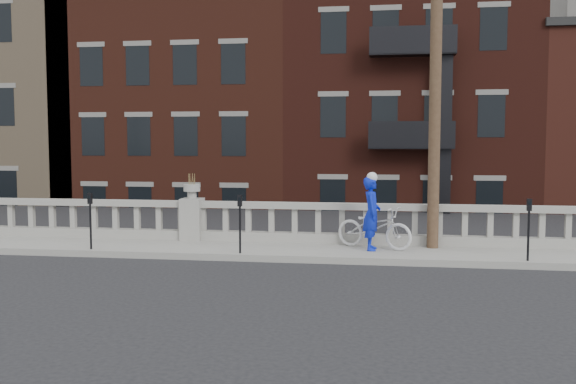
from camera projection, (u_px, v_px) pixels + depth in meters
The scene contains 11 objects.
ground at pixel (136, 276), 13.10m from camera, with size 120.00×120.00×0.00m, color black.
sidewalk at pixel (181, 248), 16.05m from camera, with size 32.00×2.20×0.15m, color gray.
balustrade at pixel (192, 221), 16.94m from camera, with size 28.00×0.34×1.03m.
planter_pedestal at pixel (192, 214), 16.92m from camera, with size 0.55×0.55×1.76m.
lower_level at pixel (303, 143), 35.52m from camera, with size 80.00×44.00×20.80m.
utility_pole at pixel (436, 37), 15.31m from camera, with size 1.60×0.28×10.00m.
parking_meter_c at pixel (90, 214), 15.43m from camera, with size 0.10×0.09×1.36m.
parking_meter_d at pixel (240, 217), 14.89m from camera, with size 0.10×0.09×1.36m.
parking_meter_e at pixel (529, 222), 13.93m from camera, with size 0.10×0.09×1.36m.
bicycle at pixel (374, 227), 15.59m from camera, with size 0.68×1.96×1.03m, color silver.
cyclist at pixel (372, 213), 15.32m from camera, with size 0.64×0.42×1.76m, color #0C1FBD.
Camera 1 is at (5.00, -12.31, 2.76)m, focal length 40.00 mm.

